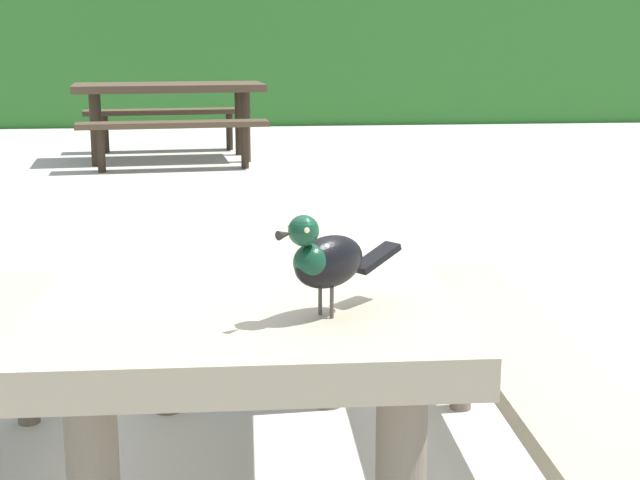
% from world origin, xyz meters
% --- Properties ---
extents(ground_plane, '(60.00, 60.00, 0.00)m').
position_xyz_m(ground_plane, '(0.00, 0.00, 0.00)').
color(ground_plane, '#B7B5AD').
extents(hedge_wall, '(28.00, 1.56, 1.76)m').
position_xyz_m(hedge_wall, '(0.00, 10.77, 0.88)').
color(hedge_wall, '#2D6B28').
rests_on(hedge_wall, ground).
extents(picnic_table_foreground, '(1.72, 1.82, 0.74)m').
position_xyz_m(picnic_table_foreground, '(0.08, -0.20, 0.56)').
color(picnic_table_foreground, gray).
rests_on(picnic_table_foreground, ground).
extents(bird_grackle, '(0.24, 0.20, 0.18)m').
position_xyz_m(bird_grackle, '(0.20, -0.88, 0.84)').
color(bird_grackle, black).
rests_on(bird_grackle, picnic_table_foreground).
extents(picnic_table_mid_left, '(1.86, 1.83, 0.74)m').
position_xyz_m(picnic_table_mid_left, '(-0.48, 6.72, 0.56)').
color(picnic_table_mid_left, '#473828').
rests_on(picnic_table_mid_left, ground).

